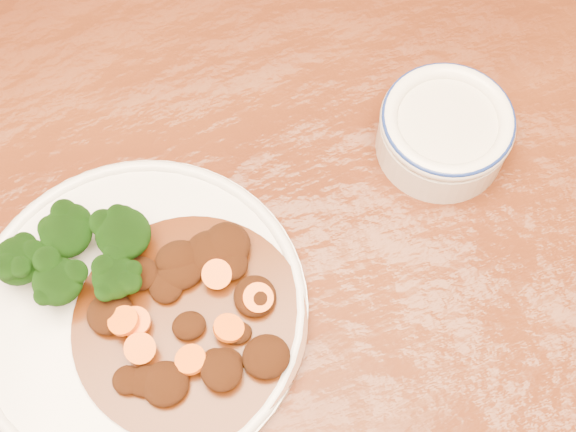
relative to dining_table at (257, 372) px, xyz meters
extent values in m
cube|color=#5A2710|center=(0.00, 0.00, 0.06)|extent=(1.59, 1.06, 0.04)
cylinder|color=#3C240F|center=(0.64, 0.46, -0.32)|extent=(0.06, 0.06, 0.71)
cylinder|color=white|center=(-0.08, 0.06, 0.09)|extent=(0.28, 0.28, 0.01)
torus|color=white|center=(-0.08, 0.06, 0.09)|extent=(0.28, 0.28, 0.01)
cylinder|color=#64944C|center=(-0.14, 0.08, 0.10)|extent=(0.01, 0.01, 0.02)
ellipsoid|color=black|center=(-0.14, 0.08, 0.12)|extent=(0.04, 0.04, 0.03)
cylinder|color=#64944C|center=(-0.12, 0.12, 0.10)|extent=(0.01, 0.01, 0.02)
ellipsoid|color=black|center=(-0.12, 0.12, 0.12)|extent=(0.04, 0.04, 0.03)
cylinder|color=#64944C|center=(-0.09, 0.08, 0.10)|extent=(0.01, 0.01, 0.02)
ellipsoid|color=black|center=(-0.09, 0.08, 0.12)|extent=(0.04, 0.04, 0.03)
cylinder|color=#64944C|center=(-0.08, 0.11, 0.10)|extent=(0.01, 0.01, 0.02)
ellipsoid|color=black|center=(-0.08, 0.11, 0.12)|extent=(0.05, 0.05, 0.04)
cylinder|color=#64944C|center=(-0.17, 0.11, 0.10)|extent=(0.01, 0.01, 0.02)
ellipsoid|color=black|center=(-0.17, 0.11, 0.12)|extent=(0.04, 0.04, 0.03)
cylinder|color=#4E2208|center=(-0.04, 0.03, 0.09)|extent=(0.19, 0.19, 0.00)
ellipsoid|color=black|center=(-0.06, 0.06, 0.10)|extent=(0.03, 0.03, 0.01)
ellipsoid|color=black|center=(-0.10, 0.00, 0.10)|extent=(0.02, 0.02, 0.01)
ellipsoid|color=black|center=(-0.10, 0.05, 0.10)|extent=(0.04, 0.04, 0.02)
ellipsoid|color=black|center=(-0.03, -0.01, 0.10)|extent=(0.02, 0.02, 0.01)
ellipsoid|color=black|center=(-0.05, 0.03, 0.10)|extent=(0.03, 0.02, 0.01)
ellipsoid|color=black|center=(-0.01, 0.01, 0.10)|extent=(0.02, 0.02, 0.01)
ellipsoid|color=black|center=(-0.03, -0.02, 0.11)|extent=(0.03, 0.03, 0.02)
ellipsoid|color=black|center=(-0.07, 0.08, 0.10)|extent=(0.03, 0.03, 0.02)
ellipsoid|color=black|center=(0.00, 0.07, 0.11)|extent=(0.03, 0.03, 0.01)
ellipsoid|color=black|center=(0.01, 0.04, 0.10)|extent=(0.04, 0.04, 0.02)
ellipsoid|color=black|center=(-0.09, -0.01, 0.10)|extent=(0.03, 0.03, 0.01)
ellipsoid|color=black|center=(-0.07, -0.02, 0.10)|extent=(0.04, 0.04, 0.02)
ellipsoid|color=black|center=(-0.03, -0.01, 0.10)|extent=(0.03, 0.03, 0.02)
ellipsoid|color=black|center=(0.01, -0.02, 0.11)|extent=(0.04, 0.04, 0.02)
ellipsoid|color=black|center=(0.00, 0.08, 0.11)|extent=(0.04, 0.04, 0.02)
ellipsoid|color=black|center=(-0.04, 0.08, 0.11)|extent=(0.04, 0.03, 0.02)
ellipsoid|color=black|center=(-0.01, 0.08, 0.11)|extent=(0.04, 0.04, 0.02)
ellipsoid|color=black|center=(-0.04, 0.07, 0.10)|extent=(0.04, 0.03, 0.02)
cylinder|color=#FF5D0D|center=(-0.09, 0.04, 0.11)|extent=(0.04, 0.03, 0.01)
cylinder|color=#FF5D0D|center=(0.01, 0.03, 0.11)|extent=(0.03, 0.03, 0.01)
cylinder|color=#FF5D0D|center=(0.00, 0.07, 0.11)|extent=(0.03, 0.03, 0.02)
cylinder|color=#FF5D0D|center=(-0.05, 0.00, 0.11)|extent=(0.04, 0.04, 0.01)
cylinder|color=#FF5D0D|center=(-0.09, 0.04, 0.11)|extent=(0.04, 0.04, 0.01)
cylinder|color=#FF5D0D|center=(-0.01, 0.06, 0.11)|extent=(0.03, 0.03, 0.02)
cylinder|color=#FF5D0D|center=(-0.09, 0.02, 0.11)|extent=(0.03, 0.03, 0.02)
cylinder|color=#FF5D0D|center=(-0.02, 0.01, 0.11)|extent=(0.03, 0.03, 0.01)
cylinder|color=white|center=(0.22, 0.14, 0.10)|extent=(0.12, 0.12, 0.04)
cylinder|color=beige|center=(0.22, 0.14, 0.12)|extent=(0.09, 0.09, 0.01)
torus|color=white|center=(0.22, 0.14, 0.13)|extent=(0.12, 0.12, 0.02)
torus|color=navy|center=(0.22, 0.14, 0.13)|extent=(0.12, 0.12, 0.01)
camera|label=1|loc=(-0.02, -0.18, 0.73)|focal=50.00mm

